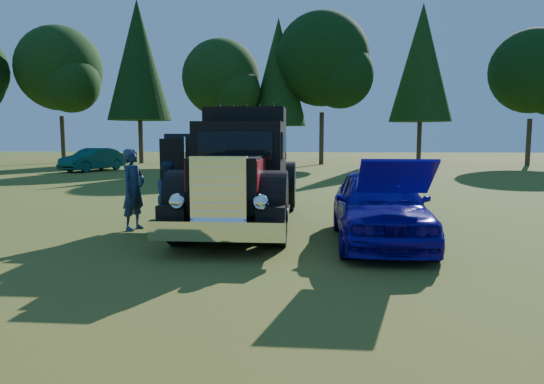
% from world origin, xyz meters
% --- Properties ---
extents(ground, '(120.00, 120.00, 0.00)m').
position_xyz_m(ground, '(0.00, 0.00, 0.00)').
color(ground, '#2F5519').
rests_on(ground, ground).
extents(treeline, '(72.10, 24.04, 13.84)m').
position_xyz_m(treeline, '(-2.44, 27.50, 7.68)').
color(treeline, '#2D2116').
rests_on(treeline, ground).
extents(diamond_t_truck, '(3.38, 7.16, 3.00)m').
position_xyz_m(diamond_t_truck, '(1.34, 2.73, 1.28)').
color(diamond_t_truck, black).
rests_on(diamond_t_truck, ground).
extents(hotrod_coupe, '(1.94, 4.67, 1.89)m').
position_xyz_m(hotrod_coupe, '(4.51, 1.19, 0.80)').
color(hotrod_coupe, '#0732A5').
rests_on(hotrod_coupe, ground).
extents(spectator_near, '(0.66, 0.82, 1.97)m').
position_xyz_m(spectator_near, '(-1.21, 2.18, 0.99)').
color(spectator_near, '#21254D').
rests_on(spectator_near, ground).
extents(spectator_far, '(1.03, 1.00, 1.67)m').
position_xyz_m(spectator_far, '(-0.25, 1.98, 0.84)').
color(spectator_far, '#1D2B45').
rests_on(spectator_far, ground).
extents(distant_teal_car, '(3.10, 4.76, 1.48)m').
position_xyz_m(distant_teal_car, '(-11.06, 21.50, 0.74)').
color(distant_teal_car, '#0A373C').
rests_on(distant_teal_car, ground).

